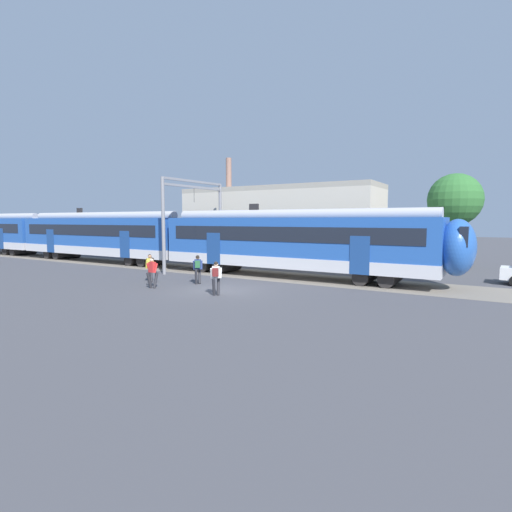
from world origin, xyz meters
TOP-DOWN VIEW (x-y plane):
  - ground_plane at (0.00, 0.00)m, footprint 160.00×160.00m
  - track_bed at (-10.02, 6.09)m, footprint 80.00×4.40m
  - commuter_train at (-16.83, 6.08)m, footprint 56.65×3.07m
  - pedestrian_yellow at (-5.11, -0.07)m, footprint 0.56×0.66m
  - pedestrian_red at (-3.50, -1.46)m, footprint 0.57×0.63m
  - pedestrian_navy at (-2.29, 0.87)m, footprint 0.51×0.71m
  - pedestrian_white at (0.68, -1.35)m, footprint 0.51×0.71m
  - catenary_gantry at (-6.86, 6.09)m, footprint 0.24×6.64m
  - background_building at (-3.68, 13.17)m, footprint 16.86×5.00m
  - street_tree_right at (9.40, 16.86)m, footprint 3.92×3.92m
  - street_tree_left at (-8.47, 17.34)m, footprint 3.00×3.00m

SIDE VIEW (x-z plane):
  - ground_plane at x=0.00m, z-range 0.00..0.00m
  - track_bed at x=-10.02m, z-range 0.00..0.01m
  - pedestrian_red at x=-3.50m, z-range 0.13..1.80m
  - pedestrian_yellow at x=-5.11m, z-range 0.16..1.82m
  - pedestrian_navy at x=-2.29m, z-range 0.16..1.82m
  - pedestrian_white at x=0.68m, z-range 0.16..1.82m
  - commuter_train at x=-16.83m, z-range -0.11..4.62m
  - background_building at x=-3.68m, z-range -1.39..7.81m
  - catenary_gantry at x=-6.86m, z-range 1.05..7.58m
  - street_tree_left at x=-8.47m, z-range 1.79..8.46m
  - street_tree_right at x=9.40m, z-range 1.58..8.72m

